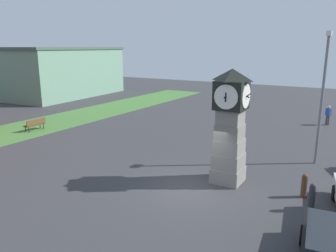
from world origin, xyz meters
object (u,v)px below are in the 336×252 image
object	(u,v)px
bollard_mid_row	(304,185)
street_lamp_far_side	(323,90)
clock_tower	(230,126)
bench	(35,124)
bollard_near_tower	(312,197)
pedestrian_crossing_lot	(328,114)

from	to	relation	value
bollard_mid_row	street_lamp_far_side	size ratio (longest dim) A/B	0.15
clock_tower	bench	xyz separation A→B (m)	(1.64, 15.81, -2.14)
bollard_near_tower	bollard_mid_row	xyz separation A→B (m)	(1.09, 0.43, -0.04)
bollard_near_tower	street_lamp_far_side	world-z (taller)	street_lamp_far_side
clock_tower	street_lamp_far_side	bearing A→B (deg)	-33.69
bollard_near_tower	bench	xyz separation A→B (m)	(2.65, 19.56, -0.04)
bench	clock_tower	bearing A→B (deg)	-95.91
bollard_mid_row	bollard_near_tower	bearing A→B (deg)	-158.18
clock_tower	bollard_mid_row	bearing A→B (deg)	-88.84
clock_tower	bench	distance (m)	16.04
bench	pedestrian_crossing_lot	distance (m)	22.87
bollard_mid_row	pedestrian_crossing_lot	xyz separation A→B (m)	(14.88, 0.53, 0.37)
bollard_near_tower	bollard_mid_row	bearing A→B (deg)	21.82
bollard_mid_row	street_lamp_far_side	xyz separation A→B (m)	(4.70, 0.14, 3.43)
clock_tower	bollard_near_tower	distance (m)	4.42
bench	pedestrian_crossing_lot	world-z (taller)	pedestrian_crossing_lot
bollard_mid_row	bench	size ratio (longest dim) A/B	0.64
clock_tower	street_lamp_far_side	world-z (taller)	street_lamp_far_side
pedestrian_crossing_lot	street_lamp_far_side	distance (m)	10.64
bench	street_lamp_far_side	world-z (taller)	street_lamp_far_side
bollard_mid_row	bench	bearing A→B (deg)	85.31
street_lamp_far_side	pedestrian_crossing_lot	bearing A→B (deg)	2.18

